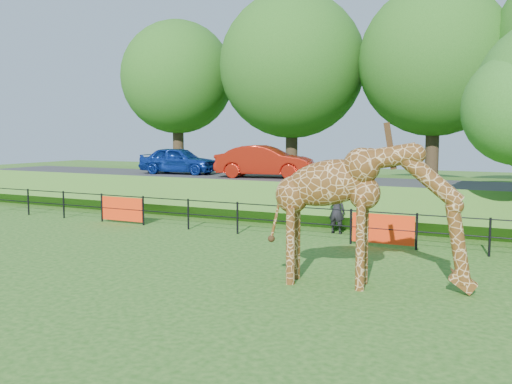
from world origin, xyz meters
TOP-DOWN VIEW (x-y plane):
  - ground at (0.00, 0.00)m, footprint 90.00×90.00m
  - giraffe at (3.84, 3.37)m, footprint 4.63×1.53m
  - perimeter_fence at (0.00, 8.00)m, footprint 28.07×0.10m
  - embankment at (0.00, 15.50)m, footprint 40.00×9.00m
  - road at (0.00, 14.00)m, footprint 40.00×5.00m
  - car_blue at (-8.79, 14.42)m, footprint 4.03×1.96m
  - car_red at (-3.96, 14.20)m, footprint 4.61×2.34m
  - visitor at (1.00, 9.56)m, footprint 0.64×0.46m
  - bg_tree_line at (1.89, 22.00)m, footprint 37.30×8.80m

SIDE VIEW (x-z plane):
  - ground at x=0.00m, z-range 0.00..0.00m
  - perimeter_fence at x=0.00m, z-range 0.00..1.10m
  - embankment at x=0.00m, z-range 0.00..1.30m
  - visitor at x=1.00m, z-range 0.00..1.62m
  - road at x=0.00m, z-range 1.30..1.42m
  - giraffe at x=3.84m, z-range 0.00..3.25m
  - car_blue at x=-8.79m, z-range 1.42..2.74m
  - car_red at x=-3.96m, z-range 1.42..2.87m
  - bg_tree_line at x=1.89m, z-range 1.28..13.10m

